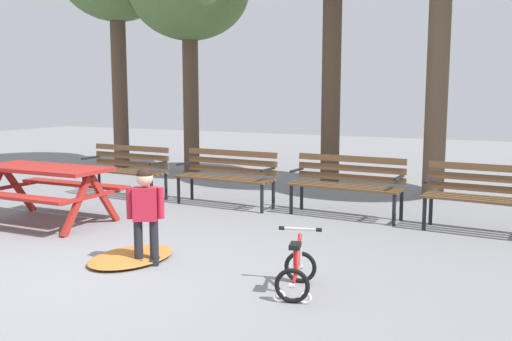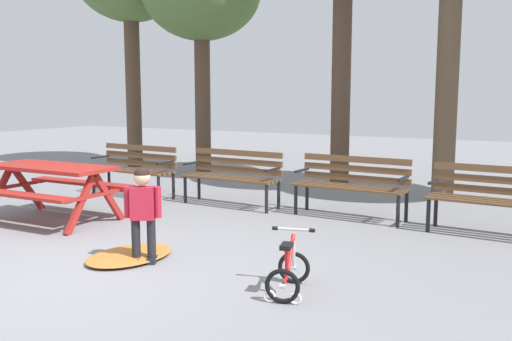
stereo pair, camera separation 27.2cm
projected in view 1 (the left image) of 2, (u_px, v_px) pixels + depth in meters
ground at (88, 275)px, 5.45m from camera, size 36.00×36.00×0.00m
picnic_table at (45, 179)px, 7.58m from camera, size 1.82×1.36×0.79m
park_bench_far_left at (126, 166)px, 9.53m from camera, size 1.62×0.55×0.85m
park_bench_left at (227, 173)px, 8.77m from camera, size 1.62×0.53×0.85m
park_bench_right at (347, 181)px, 7.99m from camera, size 1.62×0.54×0.85m
park_bench_far_right at (492, 193)px, 7.01m from camera, size 1.62×0.55×0.85m
child_standing at (145, 208)px, 5.73m from camera, size 0.35×0.26×1.00m
kids_bicycle at (296, 271)px, 4.96m from camera, size 0.48×0.62×0.54m
leaf_pile at (131, 257)px, 5.95m from camera, size 0.82×1.09×0.07m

